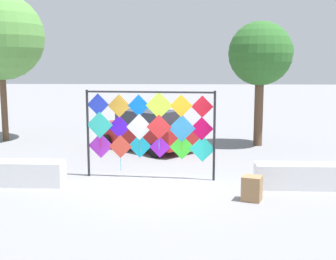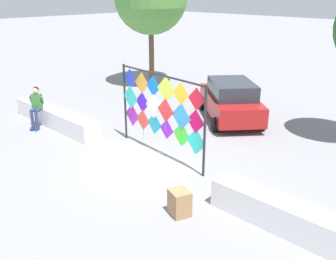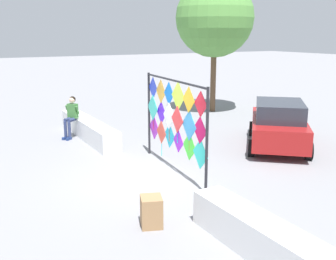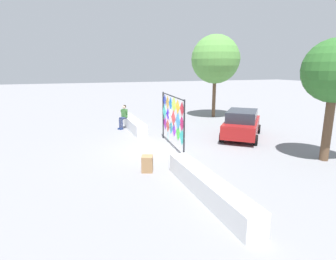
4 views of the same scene
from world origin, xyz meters
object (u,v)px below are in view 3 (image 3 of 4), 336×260
at_px(parked_car, 279,124).
at_px(cardboard_box_large, 151,212).
at_px(seated_vendor, 71,114).
at_px(kite_display_rack, 174,116).
at_px(tree_far_right, 216,18).

relative_size(parked_car, cardboard_box_large, 6.80).
bearing_deg(parked_car, seated_vendor, -128.44).
height_order(kite_display_rack, tree_far_right, tree_far_right).
relative_size(kite_display_rack, seated_vendor, 2.48).
xyz_separation_m(kite_display_rack, tree_far_right, (-7.02, 6.33, 2.86)).
distance_m(parked_car, cardboard_box_large, 7.05).
bearing_deg(tree_far_right, parked_car, -17.28).
bearing_deg(seated_vendor, tree_far_right, 104.73).
bearing_deg(seated_vendor, kite_display_rack, 15.74).
xyz_separation_m(seated_vendor, parked_car, (4.52, 5.70, -0.11)).
bearing_deg(tree_far_right, cardboard_box_large, -40.81).
height_order(kite_display_rack, seated_vendor, kite_display_rack).
bearing_deg(seated_vendor, parked_car, 51.56).
distance_m(seated_vendor, cardboard_box_large, 7.68).
bearing_deg(cardboard_box_large, kite_display_rack, 142.75).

